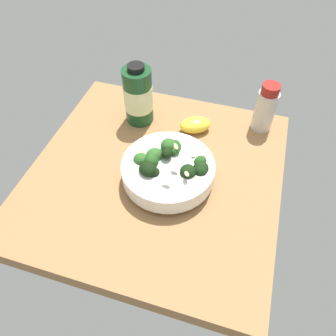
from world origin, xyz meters
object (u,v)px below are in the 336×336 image
bowl_of_broccoli (168,169)px  bottle_tall (265,108)px  bottle_short (138,96)px  lemon_wedge (195,125)px

bowl_of_broccoli → bottle_tall: (18.15, 23.98, 2.56)cm
bottle_short → bottle_tall: bearing=11.1°
lemon_wedge → bottle_short: (-15.28, 0.21, 5.67)cm
bowl_of_broccoli → lemon_wedge: (1.95, 17.57, -1.75)cm
bottle_short → bowl_of_broccoli: bearing=-53.1°
bottle_tall → bottle_short: 32.11cm
bottle_tall → bowl_of_broccoli: bearing=-127.1°
bottle_tall → bottle_short: bottle_short is taller
lemon_wedge → bottle_short: 16.30cm
bottle_short → lemon_wedge: bearing=-0.8°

